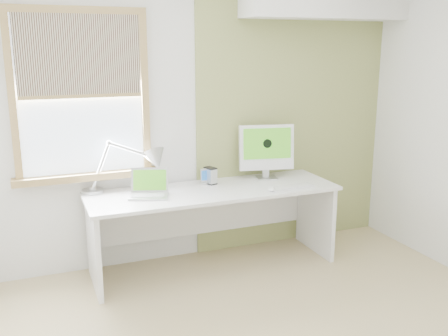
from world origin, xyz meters
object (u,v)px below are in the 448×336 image
laptop (149,189)px  external_drive (210,176)px  imac (266,149)px  desk_lamp (144,164)px  desk (211,208)px

laptop → external_drive: size_ratio=2.51×
external_drive → imac: size_ratio=0.29×
desk_lamp → external_drive: (0.60, -0.03, -0.16)m
imac → laptop: bearing=-172.2°
laptop → imac: bearing=7.8°
imac → desk: bearing=-168.5°
desk_lamp → imac: (1.16, -0.03, 0.05)m
desk → desk_lamp: (-0.56, 0.15, 0.43)m
laptop → imac: imac is taller
desk_lamp → imac: bearing=-1.5°
desk → desk_lamp: size_ratio=2.84×
desk → laptop: laptop is taller
external_drive → desk: bearing=-108.2°
desk → laptop: size_ratio=5.77×
desk_lamp → imac: 1.16m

